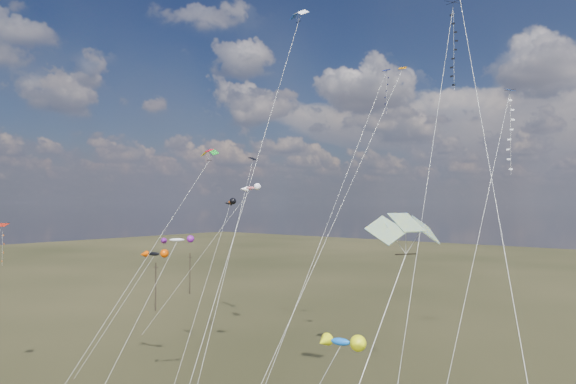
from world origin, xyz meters
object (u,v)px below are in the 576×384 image
Objects in this scene: novelty_black_orange at (154,254)px; utility_pole_near at (156,286)px; diamond_black_high at (451,60)px; utility_pole_far at (190,273)px.

utility_pole_near is at bearing 143.16° from novelty_black_orange.
novelty_black_orange is at bearing -36.84° from utility_pole_near.
utility_pole_near is at bearing 166.40° from diamond_black_high.
novelty_black_orange is (33.70, -33.25, 8.42)m from utility_pole_far.
diamond_black_high is at bearing -23.36° from utility_pole_far.
utility_pole_far is 48.08m from novelty_black_orange.
diamond_black_high is (63.53, -27.43, 24.96)m from utility_pole_far.
utility_pole_near is 16.12m from utility_pole_far.
novelty_black_orange reaches higher than utility_pole_near.
diamond_black_high is at bearing 11.04° from novelty_black_orange.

